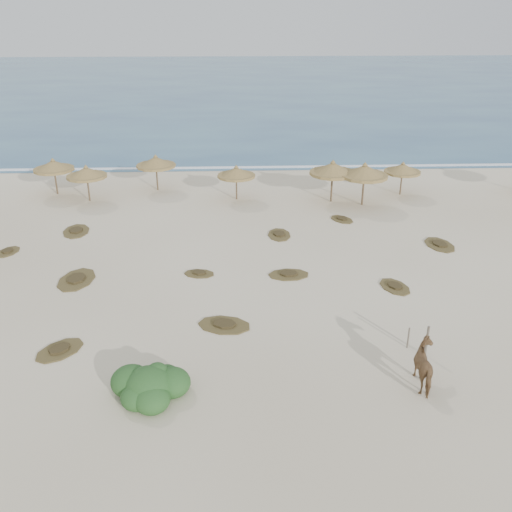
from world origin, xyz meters
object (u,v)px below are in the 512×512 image
at_px(palapa_0, 54,166).
at_px(palapa_1, 86,173).
at_px(bush, 150,386).
at_px(horse, 427,367).

relative_size(palapa_0, palapa_1, 1.09).
bearing_deg(palapa_0, palapa_1, -31.07).
bearing_deg(bush, horse, 1.24).
xyz_separation_m(palapa_0, horse, (20.08, -23.52, -1.28)).
xyz_separation_m(palapa_1, bush, (7.15, -22.10, -1.62)).
relative_size(palapa_0, bush, 1.24).
xyz_separation_m(palapa_1, horse, (17.35, -21.88, -1.21)).
height_order(palapa_0, horse, palapa_0).
bearing_deg(palapa_0, bush, -67.42).
bearing_deg(horse, bush, 1.95).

